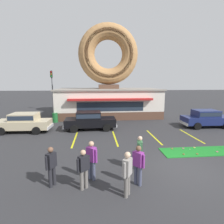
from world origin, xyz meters
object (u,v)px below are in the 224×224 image
object	(u,v)px
pedestrian_blue_sweater_man	(92,158)
pedestrian_clipboard_woman	(84,168)
golf_ball	(190,149)
car_navy	(206,118)
traffic_light_pole	(52,85)
car_black	(90,120)
pedestrian_hooded_kid	(127,172)
car_champagne	(24,122)
pedestrian_leather_jacket_man	(140,151)
pedestrian_beanie_man	(51,165)
trash_bin	(55,118)
pedestrian_crossing_woman	(138,163)

from	to	relation	value
pedestrian_blue_sweater_man	pedestrian_clipboard_woman	world-z (taller)	pedestrian_blue_sweater_man
golf_ball	car_navy	size ratio (longest dim) A/B	0.01
golf_ball	car_navy	distance (m)	6.95
traffic_light_pole	pedestrian_blue_sweater_man	bearing A→B (deg)	-72.46
car_black	pedestrian_hooded_kid	distance (m)	9.56
car_black	pedestrian_blue_sweater_man	xyz separation A→B (m)	(0.34, -8.17, 0.09)
car_champagne	pedestrian_leather_jacket_man	xyz separation A→B (m)	(8.13, -7.22, 0.05)
golf_ball	traffic_light_pole	distance (m)	20.51
golf_ball	car_black	xyz separation A→B (m)	(-6.35, 5.39, 0.82)
pedestrian_beanie_man	trash_bin	bearing A→B (deg)	101.97
car_champagne	traffic_light_pole	size ratio (longest dim) A/B	0.79
car_navy	traffic_light_pole	distance (m)	19.99
golf_ball	pedestrian_leather_jacket_man	distance (m)	4.38
pedestrian_crossing_woman	pedestrian_hooded_kid	bearing A→B (deg)	-130.58
golf_ball	pedestrian_crossing_woman	world-z (taller)	pedestrian_crossing_woman
car_navy	pedestrian_crossing_woman	xyz separation A→B (m)	(-8.59, -8.62, 0.06)
car_champagne	trash_bin	size ratio (longest dim) A/B	4.72
pedestrian_blue_sweater_man	pedestrian_crossing_woman	distance (m)	1.97
car_champagne	pedestrian_clipboard_woman	size ratio (longest dim) A/B	2.84
car_navy	pedestrian_blue_sweater_man	world-z (taller)	pedestrian_blue_sweater_man
pedestrian_hooded_kid	pedestrian_leather_jacket_man	world-z (taller)	pedestrian_hooded_kid
car_champagne	pedestrian_blue_sweater_man	world-z (taller)	pedestrian_blue_sweater_man
golf_ball	car_navy	xyz separation A→B (m)	(4.47, 5.26, 0.82)
pedestrian_beanie_man	trash_bin	world-z (taller)	pedestrian_beanie_man
pedestrian_leather_jacket_man	traffic_light_pole	world-z (taller)	traffic_light_pole
car_black	pedestrian_clipboard_woman	world-z (taller)	pedestrian_clipboard_woman
car_champagne	car_black	bearing A→B (deg)	2.78
pedestrian_hooded_kid	traffic_light_pole	size ratio (longest dim) A/B	0.30
pedestrian_leather_jacket_man	pedestrian_beanie_man	size ratio (longest dim) A/B	1.00
car_champagne	trash_bin	bearing A→B (deg)	62.14
car_navy	golf_ball	bearing A→B (deg)	-130.38
car_navy	trash_bin	world-z (taller)	car_navy
car_black	car_navy	world-z (taller)	same
car_champagne	car_black	distance (m)	5.53
pedestrian_leather_jacket_man	traffic_light_pole	xyz separation A→B (m)	(-8.27, 18.31, 2.79)
pedestrian_leather_jacket_man	golf_ball	bearing A→B (deg)	29.24
golf_ball	pedestrian_crossing_woman	bearing A→B (deg)	-140.81
pedestrian_leather_jacket_man	pedestrian_clipboard_woman	size ratio (longest dim) A/B	1.03
pedestrian_leather_jacket_man	pedestrian_crossing_woman	bearing A→B (deg)	-106.68
pedestrian_leather_jacket_man	pedestrian_crossing_woman	xyz separation A→B (m)	(-0.38, -1.27, 0.01)
pedestrian_leather_jacket_man	trash_bin	distance (m)	12.37
car_navy	traffic_light_pole	size ratio (longest dim) A/B	0.79
pedestrian_clipboard_woman	pedestrian_beanie_man	world-z (taller)	pedestrian_beanie_man
pedestrian_leather_jacket_man	pedestrian_beanie_man	distance (m)	3.99
car_navy	pedestrian_beanie_man	xyz separation A→B (m)	(-12.07, -8.38, 0.05)
pedestrian_beanie_man	car_black	bearing A→B (deg)	81.65
car_champagne	pedestrian_clipboard_woman	world-z (taller)	pedestrian_clipboard_woman
pedestrian_blue_sweater_man	pedestrian_crossing_woman	bearing A→B (deg)	-17.12
golf_ball	pedestrian_beanie_man	bearing A→B (deg)	-157.68
golf_ball	trash_bin	xyz separation A→B (m)	(-10.07, 8.53, 0.45)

